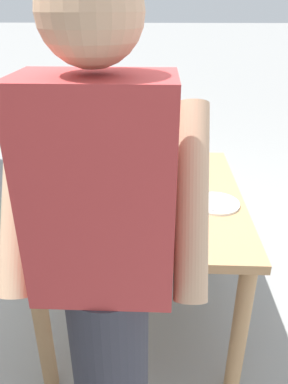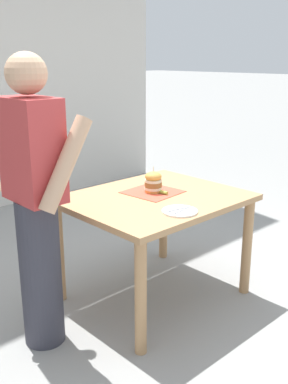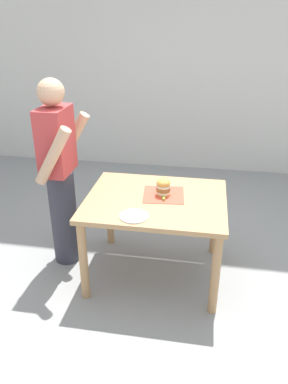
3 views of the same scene
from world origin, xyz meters
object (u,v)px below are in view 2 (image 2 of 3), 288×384
object	(u,v)px
pickle_spear	(162,192)
diner_across_table	(36,202)
side_plate_with_forks	(180,211)
sandwich	(153,182)
patio_table	(155,211)

from	to	relation	value
pickle_spear	diner_across_table	world-z (taller)	diner_across_table
pickle_spear	side_plate_with_forks	world-z (taller)	pickle_spear
pickle_spear	diner_across_table	distance (m)	0.93
sandwich	patio_table	bearing A→B (deg)	142.53
side_plate_with_forks	pickle_spear	bearing A→B (deg)	-29.15
side_plate_with_forks	diner_across_table	xyz separation A→B (m)	(0.41, 0.74, 0.13)
pickle_spear	diner_across_table	bearing A→B (deg)	84.97
side_plate_with_forks	sandwich	bearing A→B (deg)	-22.81
sandwich	pickle_spear	world-z (taller)	sandwich
patio_table	sandwich	world-z (taller)	sandwich
pickle_spear	diner_across_table	xyz separation A→B (m)	(0.08, 0.92, 0.12)
patio_table	side_plate_with_forks	size ratio (longest dim) A/B	5.26
patio_table	diner_across_table	xyz separation A→B (m)	(0.08, 0.85, 0.24)
pickle_spear	patio_table	bearing A→B (deg)	85.44
sandwich	diner_across_table	xyz separation A→B (m)	(0.01, 0.91, 0.05)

